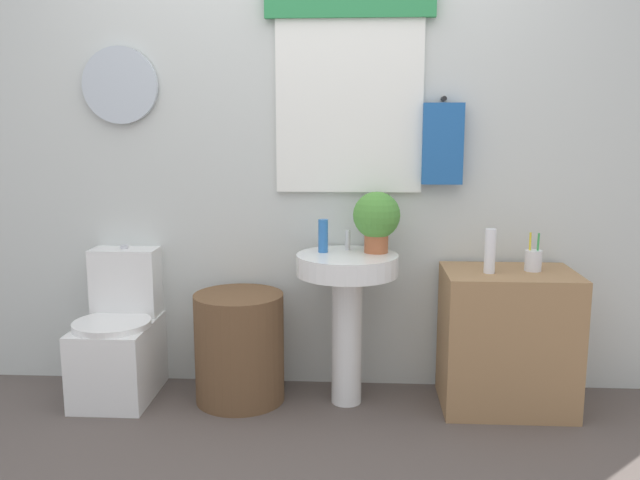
{
  "coord_description": "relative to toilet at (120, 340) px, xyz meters",
  "views": [
    {
      "loc": [
        0.26,
        -2.29,
        1.38
      ],
      "look_at": [
        0.08,
        0.8,
        0.83
      ],
      "focal_mm": 37.19,
      "sensor_mm": 36.0,
      "label": 1
    }
  ],
  "objects": [
    {
      "name": "back_wall",
      "position": [
        0.95,
        0.26,
        1.02
      ],
      "size": [
        4.4,
        0.18,
        2.6
      ],
      "color": "silver",
      "rests_on": "ground_plane"
    },
    {
      "name": "toilet",
      "position": [
        0.0,
        0.0,
        0.0
      ],
      "size": [
        0.38,
        0.51,
        0.76
      ],
      "color": "white",
      "rests_on": "ground_plane"
    },
    {
      "name": "laundry_hamper",
      "position": [
        0.62,
        -0.04,
        -0.01
      ],
      "size": [
        0.45,
        0.45,
        0.55
      ],
      "primitive_type": "cylinder",
      "color": "brown",
      "rests_on": "ground_plane"
    },
    {
      "name": "pedestal_sink",
      "position": [
        1.16,
        -0.04,
        0.28
      ],
      "size": [
        0.49,
        0.49,
        0.76
      ],
      "color": "white",
      "rests_on": "ground_plane"
    },
    {
      "name": "faucet",
      "position": [
        1.16,
        0.08,
        0.52
      ],
      "size": [
        0.03,
        0.03,
        0.1
      ],
      "primitive_type": "cylinder",
      "color": "silver",
      "rests_on": "pedestal_sink"
    },
    {
      "name": "wooden_cabinet",
      "position": [
        1.94,
        -0.04,
        0.05
      ],
      "size": [
        0.62,
        0.44,
        0.68
      ],
      "primitive_type": "cube",
      "color": "#9E754C",
      "rests_on": "ground_plane"
    },
    {
      "name": "soap_bottle",
      "position": [
        1.04,
        0.01,
        0.55
      ],
      "size": [
        0.05,
        0.05,
        0.16
      ],
      "primitive_type": "cylinder",
      "color": "#2D6BB7",
      "rests_on": "pedestal_sink"
    },
    {
      "name": "potted_plant",
      "position": [
        1.3,
        0.02,
        0.64
      ],
      "size": [
        0.23,
        0.23,
        0.3
      ],
      "color": "#AD5B38",
      "rests_on": "pedestal_sink"
    },
    {
      "name": "lotion_bottle",
      "position": [
        1.83,
        -0.08,
        0.5
      ],
      "size": [
        0.05,
        0.05,
        0.21
      ],
      "primitive_type": "cylinder",
      "color": "white",
      "rests_on": "wooden_cabinet"
    },
    {
      "name": "toothbrush_cup",
      "position": [
        2.05,
        -0.02,
        0.45
      ],
      "size": [
        0.08,
        0.08,
        0.19
      ],
      "color": "silver",
      "rests_on": "wooden_cabinet"
    }
  ]
}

